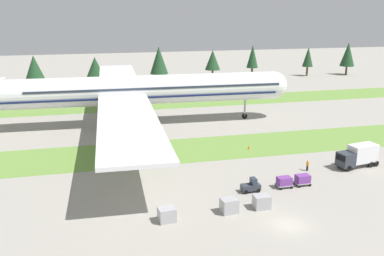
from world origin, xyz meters
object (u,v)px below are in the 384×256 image
at_px(uld_container_1, 229,206).
at_px(ground_crew_marshaller, 307,165).
at_px(cargo_dolly_second, 303,179).
at_px(catering_truck, 358,155).
at_px(cargo_dolly_lead, 284,181).
at_px(uld_container_0, 167,215).
at_px(baggage_tug, 251,186).
at_px(airliner, 126,90).
at_px(uld_container_2, 262,202).
at_px(taxiway_marker_1, 128,160).
at_px(taxiway_marker_0, 249,147).

bearing_deg(uld_container_1, ground_crew_marshaller, 32.81).
bearing_deg(cargo_dolly_second, catering_truck, -71.51).
distance_m(cargo_dolly_lead, uld_container_0, 18.67).
bearing_deg(ground_crew_marshaller, cargo_dolly_second, 139.67).
bearing_deg(cargo_dolly_lead, baggage_tug, 90.00).
relative_size(baggage_tug, ground_crew_marshaller, 1.53).
relative_size(airliner, cargo_dolly_lead, 38.72).
bearing_deg(catering_truck, airliner, 35.23).
distance_m(uld_container_1, uld_container_2, 4.35).
relative_size(cargo_dolly_lead, uld_container_0, 1.13).
xyz_separation_m(catering_truck, ground_crew_marshaller, (-8.51, 0.32, -1.01)).
xyz_separation_m(cargo_dolly_second, uld_container_0, (-20.64, -5.95, -0.07)).
distance_m(cargo_dolly_second, catering_truck, 12.79).
xyz_separation_m(uld_container_0, taxiway_marker_1, (-2.72, 21.39, -0.58)).
xyz_separation_m(baggage_tug, uld_container_0, (-12.72, -5.59, 0.04)).
height_order(airliner, cargo_dolly_lead, airliner).
height_order(uld_container_1, taxiway_marker_0, uld_container_1).
bearing_deg(uld_container_2, taxiway_marker_1, 125.73).
relative_size(uld_container_0, taxiway_marker_1, 3.63).
xyz_separation_m(cargo_dolly_lead, cargo_dolly_second, (2.90, 0.13, 0.00)).
distance_m(baggage_tug, taxiway_marker_1, 22.09).
xyz_separation_m(cargo_dolly_lead, uld_container_0, (-17.74, -5.82, -0.07)).
distance_m(uld_container_1, taxiway_marker_1, 23.46).
bearing_deg(uld_container_1, airliner, 101.12).
bearing_deg(cargo_dolly_lead, taxiway_marker_0, -6.71).
xyz_separation_m(airliner, uld_container_1, (8.59, -43.70, -6.63)).
relative_size(uld_container_1, uld_container_2, 1.00).
height_order(catering_truck, taxiway_marker_1, catering_truck).
bearing_deg(taxiway_marker_0, uld_container_0, -129.75).
distance_m(catering_truck, ground_crew_marshaller, 8.58).
distance_m(cargo_dolly_lead, taxiway_marker_1, 25.72).
xyz_separation_m(uld_container_0, taxiway_marker_0, (18.96, 22.79, -0.51)).
xyz_separation_m(cargo_dolly_lead, catering_truck, (14.79, 4.72, 1.03)).
bearing_deg(airliner, uld_container_2, 18.38).
bearing_deg(uld_container_0, taxiway_marker_0, 50.25).
distance_m(airliner, uld_container_0, 44.67).
distance_m(airliner, uld_container_2, 45.90).
distance_m(baggage_tug, uld_container_2, 4.99).
xyz_separation_m(airliner, uld_container_2, (12.93, -43.53, -6.67)).
bearing_deg(catering_truck, taxiway_marker_0, 38.48).
height_order(cargo_dolly_lead, uld_container_2, uld_container_2).
bearing_deg(baggage_tug, uld_container_1, 133.99).
bearing_deg(uld_container_1, taxiway_marker_0, 63.60).
relative_size(baggage_tug, uld_container_1, 1.33).
bearing_deg(airliner, cargo_dolly_second, 31.04).
distance_m(catering_truck, uld_container_1, 26.66).
bearing_deg(taxiway_marker_1, taxiway_marker_0, 3.72).
xyz_separation_m(catering_truck, uld_container_1, (-24.66, -10.08, -1.05)).
xyz_separation_m(baggage_tug, ground_crew_marshaller, (11.29, 5.28, 0.13)).
height_order(uld_container_1, uld_container_2, uld_container_1).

